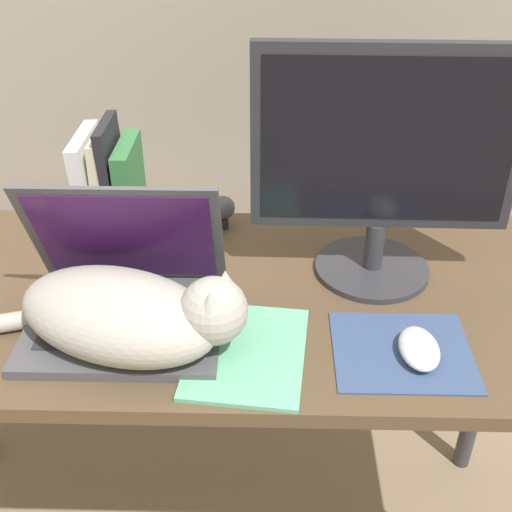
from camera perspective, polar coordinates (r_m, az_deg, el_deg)
The scene contains 9 objects.
desk at distance 1.24m, azimuth -4.52°, elevation -6.46°, with size 1.42×0.59×0.76m.
laptop at distance 1.11m, azimuth -11.52°, elevation -3.57°, with size 0.33×0.26×0.26m.
cat at distance 1.03m, azimuth -11.18°, elevation -5.12°, with size 0.46×0.28×0.15m.
external_monitor at distance 1.14m, azimuth 11.34°, elevation 8.18°, with size 0.46×0.22×0.43m.
mousepad at distance 1.08m, azimuth 12.86°, elevation -8.25°, with size 0.22×0.19×0.00m.
computer_mouse at distance 1.06m, azimuth 14.29°, elevation -7.96°, with size 0.06×0.10×0.03m.
book_row at distance 1.33m, azimuth -12.80°, elevation 5.98°, with size 0.11×0.16×0.25m.
notepad at distance 1.05m, azimuth -0.82°, elevation -8.56°, with size 0.21×0.25×0.01m.
webcam at distance 1.35m, azimuth -2.91°, elevation 4.22°, with size 0.05×0.05×0.07m.
Camera 1 is at (0.12, -0.65, 1.46)m, focal length 45.00 mm.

